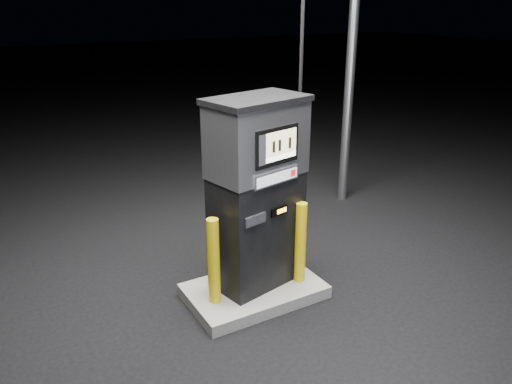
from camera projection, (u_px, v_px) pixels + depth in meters
ground at (254, 296)px, 6.10m from camera, size 80.00×80.00×0.00m
pump_island at (254, 291)px, 6.07m from camera, size 1.60×1.00×0.15m
fuel_dispenser at (257, 192)px, 5.75m from camera, size 1.30×0.89×4.69m
bollard_left at (214, 261)px, 5.56m from camera, size 0.14×0.14×1.03m
bollard_right at (300, 243)px, 5.99m from camera, size 0.17×0.17×1.02m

